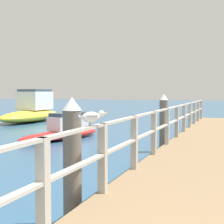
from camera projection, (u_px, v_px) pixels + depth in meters
name	position (u px, v px, depth m)	size (l,w,h in m)	color
pier_deck	(214.00, 150.00, 10.12)	(2.74, 19.98, 0.48)	#846B4C
pier_railing	(172.00, 120.00, 10.52)	(0.12, 18.50, 1.07)	#B2ADA3
dock_piling_near	(72.00, 162.00, 4.95)	(0.29, 0.29, 1.96)	#6B6056
dock_piling_far	(164.00, 123.00, 11.12)	(0.29, 0.29, 1.96)	#6B6056
seagull_foreground	(91.00, 116.00, 4.63)	(0.31, 0.41, 0.21)	white
boat_3	(63.00, 130.00, 14.28)	(2.54, 4.56, 1.13)	red
boat_4	(32.00, 111.00, 22.77)	(2.82, 6.69, 2.21)	gold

